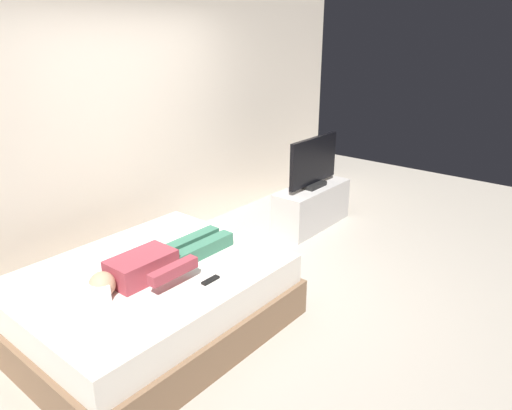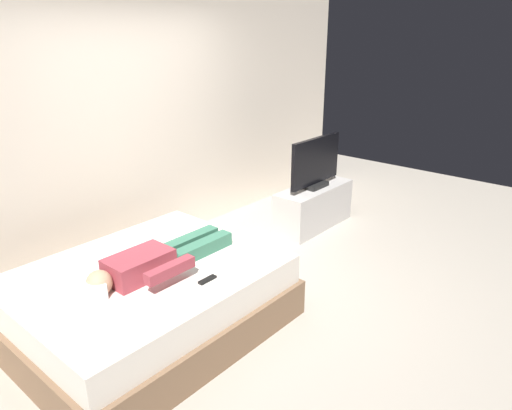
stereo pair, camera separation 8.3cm
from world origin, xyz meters
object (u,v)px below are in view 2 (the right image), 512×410
Objects in this scene: pillow at (61,298)px; remote at (207,280)px; tv_stand at (314,207)px; person at (155,261)px; tv at (316,164)px; bed at (148,300)px.

pillow is 3.20× the size of remote.
tv_stand is at bearing 3.53° from pillow.
tv is at bearing 6.42° from person.
remote is at bearing -30.00° from pillow.
pillow is 0.44× the size of tv_stand.
person is at bearing 110.47° from remote.
person reaches higher than pillow.
bed is 1.57× the size of person.
bed is 4.13× the size of pillow.
tv is at bearing 4.45° from bed.
remote is 2.51m from tv.
person is 1.43× the size of tv.
person is (0.03, -0.09, 0.36)m from bed.
bed is 1.80× the size of tv_stand.
person is at bearing -173.58° from tv.
tv is (2.40, 0.69, 0.24)m from remote.
tv_stand is at bearing 6.42° from person.
person is 2.57m from tv.
bed is at bearing 110.13° from remote.
bed is 0.60m from remote.
tv_stand is (2.58, 0.20, -0.01)m from bed.
tv reaches higher than person.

